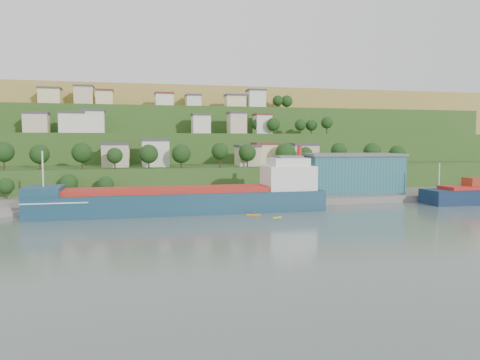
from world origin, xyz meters
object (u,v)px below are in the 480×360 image
object	(u,v)px
warehouse	(351,172)
caravan	(53,202)
cargo_ship_near	(191,201)
kayak_orange	(254,214)

from	to	relation	value
warehouse	caravan	distance (m)	93.21
warehouse	caravan	bearing A→B (deg)	-165.96
warehouse	cargo_ship_near	bearing A→B (deg)	-152.61
caravan	kayak_orange	xyz separation A→B (m)	(50.64, -18.01, -2.44)
caravan	kayak_orange	distance (m)	53.81
cargo_ship_near	kayak_orange	world-z (taller)	cargo_ship_near
cargo_ship_near	warehouse	size ratio (longest dim) A/B	2.31
caravan	kayak_orange	size ratio (longest dim) A/B	1.81
cargo_ship_near	caravan	world-z (taller)	cargo_ship_near
warehouse	kayak_orange	bearing A→B (deg)	-137.90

